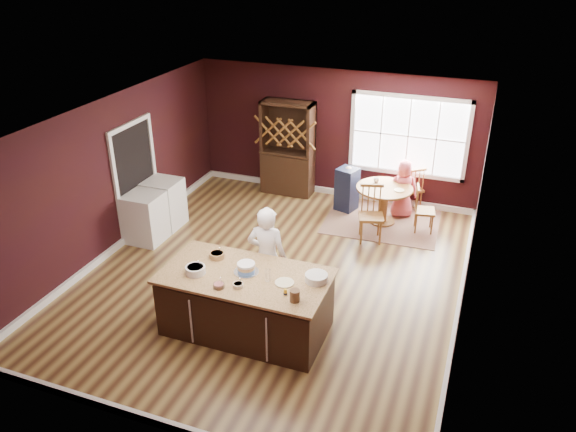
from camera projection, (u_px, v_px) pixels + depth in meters
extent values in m
plane|color=olive|center=(274.00, 274.00, 9.37)|extent=(7.00, 7.00, 0.00)
plane|color=white|center=(272.00, 117.00, 8.16)|extent=(7.00, 7.00, 0.00)
plane|color=black|center=(336.00, 134.00, 11.69)|extent=(6.00, 0.00, 6.00)
plane|color=black|center=(149.00, 336.00, 5.84)|extent=(6.00, 0.00, 6.00)
plane|color=black|center=(113.00, 176.00, 9.70)|extent=(0.00, 7.00, 7.00)
plane|color=black|center=(473.00, 233.00, 7.83)|extent=(0.00, 7.00, 7.00)
cube|color=black|center=(246.00, 305.00, 7.90)|extent=(2.25, 1.14, 0.83)
cube|color=tan|center=(245.00, 276.00, 7.68)|extent=(2.33, 1.22, 0.04)
cylinder|color=brown|center=(382.00, 221.00, 11.07)|extent=(0.50, 0.50, 0.04)
cylinder|color=brown|center=(383.00, 206.00, 10.92)|extent=(0.18, 0.18, 0.67)
cylinder|color=brown|center=(384.00, 188.00, 10.75)|extent=(1.08, 1.08, 0.04)
imported|color=white|center=(267.00, 257.00, 8.28)|extent=(0.63, 0.45, 1.63)
cylinder|color=white|center=(195.00, 270.00, 7.68)|extent=(0.28, 0.28, 0.11)
cylinder|color=#AC853C|center=(217.00, 255.00, 8.05)|extent=(0.22, 0.22, 0.08)
cylinder|color=silver|center=(219.00, 286.00, 7.38)|extent=(0.16, 0.16, 0.06)
cylinder|color=#F6E2BE|center=(238.00, 285.00, 7.39)|extent=(0.14, 0.14, 0.05)
cylinder|color=white|center=(268.00, 275.00, 7.50)|extent=(0.08, 0.08, 0.17)
cylinder|color=beige|center=(284.00, 283.00, 7.48)|extent=(0.26, 0.26, 0.02)
cylinder|color=silver|center=(316.00, 278.00, 7.51)|extent=(0.31, 0.31, 0.11)
cylinder|color=brown|center=(295.00, 296.00, 7.09)|extent=(0.13, 0.13, 0.16)
cube|color=brown|center=(382.00, 222.00, 11.07)|extent=(2.26, 1.79, 0.01)
imported|color=#D2535E|center=(403.00, 189.00, 11.07)|extent=(0.66, 0.52, 1.18)
cylinder|color=beige|center=(399.00, 190.00, 10.60)|extent=(0.20, 0.20, 0.01)
imported|color=white|center=(376.00, 180.00, 10.93)|extent=(0.14, 0.14, 0.09)
cube|color=#3A1E12|center=(288.00, 148.00, 11.91)|extent=(1.11, 0.46, 2.03)
cube|color=silver|center=(145.00, 218.00, 10.22)|extent=(0.63, 0.61, 0.92)
cube|color=silver|center=(164.00, 203.00, 10.76)|extent=(0.64, 0.62, 0.93)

